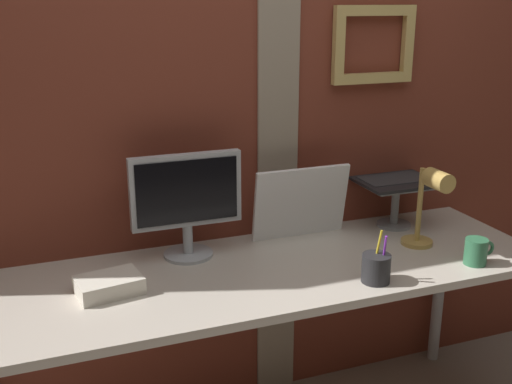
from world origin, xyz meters
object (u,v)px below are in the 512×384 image
object	(u,v)px
laptop	(387,164)
pen_cup	(376,268)
whiteboard_panel	(301,203)
coffee_mug	(476,251)
desk_lamp	(430,200)
monitor	(186,197)

from	to	relation	value
laptop	pen_cup	world-z (taller)	laptop
whiteboard_panel	coffee_mug	distance (m)	0.66
desk_lamp	pen_cup	xyz separation A→B (m)	(-0.32, -0.17, -0.14)
desk_lamp	pen_cup	bearing A→B (deg)	-152.06
desk_lamp	coffee_mug	distance (m)	0.24
laptop	coffee_mug	world-z (taller)	laptop
laptop	desk_lamp	world-z (taller)	laptop
coffee_mug	laptop	bearing A→B (deg)	96.66
laptop	desk_lamp	size ratio (longest dim) A/B	1.03
desk_lamp	coffee_mug	size ratio (longest dim) A/B	2.68
monitor	laptop	size ratio (longest dim) A/B	1.24
monitor	pen_cup	bearing A→B (deg)	-39.15
monitor	desk_lamp	xyz separation A→B (m)	(0.85, -0.26, -0.03)
pen_cup	coffee_mug	bearing A→B (deg)	-0.01
monitor	laptop	distance (m)	0.88
whiteboard_panel	desk_lamp	world-z (taller)	desk_lamp
monitor	pen_cup	size ratio (longest dim) A/B	2.25
monitor	desk_lamp	bearing A→B (deg)	-16.97
whiteboard_panel	pen_cup	world-z (taller)	whiteboard_panel
laptop	pen_cup	size ratio (longest dim) A/B	1.82
monitor	coffee_mug	size ratio (longest dim) A/B	3.39
pen_cup	laptop	bearing A→B (deg)	55.58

